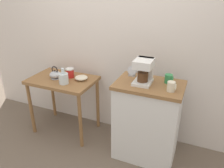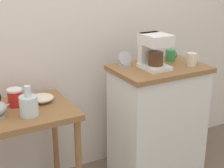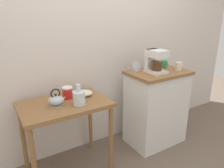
{
  "view_description": "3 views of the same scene",
  "coord_description": "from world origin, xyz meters",
  "px_view_note": "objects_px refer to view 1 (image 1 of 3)",
  "views": [
    {
      "loc": [
        1.02,
        -2.1,
        1.88
      ],
      "look_at": [
        0.14,
        -0.05,
        0.86
      ],
      "focal_mm": 35.71,
      "sensor_mm": 36.0,
      "label": 1
    },
    {
      "loc": [
        -0.96,
        -2.04,
        1.66
      ],
      "look_at": [
        0.15,
        -0.0,
        0.85
      ],
      "focal_mm": 54.69,
      "sensor_mm": 36.0,
      "label": 2
    },
    {
      "loc": [
        -1.19,
        -1.79,
        1.58
      ],
      "look_at": [
        -0.08,
        0.0,
        0.88
      ],
      "focal_mm": 34.38,
      "sensor_mm": 36.0,
      "label": 3
    }
  ],
  "objects_px": {
    "mug_small_cream": "(171,87)",
    "coffee_maker": "(144,70)",
    "table_clock": "(132,71)",
    "bowl_stoneware": "(81,78)",
    "teakettle": "(55,75)",
    "mug_tall_green": "(169,79)",
    "canister_enamel": "(70,73)",
    "glass_carafe_vase": "(64,78)"
  },
  "relations": [
    {
      "from": "coffee_maker",
      "to": "mug_small_cream",
      "type": "xyz_separation_m",
      "value": [
        0.3,
        -0.09,
        -0.09
      ]
    },
    {
      "from": "mug_small_cream",
      "to": "mug_tall_green",
      "type": "bearing_deg",
      "value": 107.15
    },
    {
      "from": "table_clock",
      "to": "coffee_maker",
      "type": "bearing_deg",
      "value": -38.35
    },
    {
      "from": "canister_enamel",
      "to": "mug_small_cream",
      "type": "distance_m",
      "value": 1.33
    },
    {
      "from": "bowl_stoneware",
      "to": "mug_tall_green",
      "type": "height_order",
      "value": "mug_tall_green"
    },
    {
      "from": "mug_tall_green",
      "to": "table_clock",
      "type": "height_order",
      "value": "table_clock"
    },
    {
      "from": "mug_small_cream",
      "to": "teakettle",
      "type": "bearing_deg",
      "value": 174.97
    },
    {
      "from": "mug_small_cream",
      "to": "glass_carafe_vase",
      "type": "bearing_deg",
      "value": 178.23
    },
    {
      "from": "coffee_maker",
      "to": "mug_small_cream",
      "type": "relative_size",
      "value": 2.67
    },
    {
      "from": "coffee_maker",
      "to": "glass_carafe_vase",
      "type": "bearing_deg",
      "value": -177.1
    },
    {
      "from": "coffee_maker",
      "to": "table_clock",
      "type": "height_order",
      "value": "coffee_maker"
    },
    {
      "from": "canister_enamel",
      "to": "coffee_maker",
      "type": "relative_size",
      "value": 0.46
    },
    {
      "from": "teakettle",
      "to": "table_clock",
      "type": "distance_m",
      "value": 1.0
    },
    {
      "from": "bowl_stoneware",
      "to": "mug_small_cream",
      "type": "bearing_deg",
      "value": -10.87
    },
    {
      "from": "coffee_maker",
      "to": "mug_small_cream",
      "type": "height_order",
      "value": "coffee_maker"
    },
    {
      "from": "teakettle",
      "to": "coffee_maker",
      "type": "height_order",
      "value": "coffee_maker"
    },
    {
      "from": "mug_small_cream",
      "to": "canister_enamel",
      "type": "bearing_deg",
      "value": 169.78
    },
    {
      "from": "teakettle",
      "to": "mug_tall_green",
      "type": "relative_size",
      "value": 1.88
    },
    {
      "from": "bowl_stoneware",
      "to": "coffee_maker",
      "type": "height_order",
      "value": "coffee_maker"
    },
    {
      "from": "mug_small_cream",
      "to": "coffee_maker",
      "type": "bearing_deg",
      "value": 163.71
    },
    {
      "from": "canister_enamel",
      "to": "table_clock",
      "type": "relative_size",
      "value": 1.02
    },
    {
      "from": "bowl_stoneware",
      "to": "teakettle",
      "type": "distance_m",
      "value": 0.34
    },
    {
      "from": "glass_carafe_vase",
      "to": "canister_enamel",
      "type": "bearing_deg",
      "value": 100.83
    },
    {
      "from": "mug_small_cream",
      "to": "table_clock",
      "type": "distance_m",
      "value": 0.52
    },
    {
      "from": "bowl_stoneware",
      "to": "table_clock",
      "type": "xyz_separation_m",
      "value": [
        0.66,
        0.0,
        0.18
      ]
    },
    {
      "from": "bowl_stoneware",
      "to": "table_clock",
      "type": "bearing_deg",
      "value": 0.25
    },
    {
      "from": "bowl_stoneware",
      "to": "mug_small_cream",
      "type": "xyz_separation_m",
      "value": [
        1.13,
        -0.22,
        0.18
      ]
    },
    {
      "from": "teakettle",
      "to": "glass_carafe_vase",
      "type": "xyz_separation_m",
      "value": [
        0.19,
        -0.09,
        0.02
      ]
    },
    {
      "from": "mug_small_cream",
      "to": "mug_tall_green",
      "type": "distance_m",
      "value": 0.2
    },
    {
      "from": "canister_enamel",
      "to": "coffee_maker",
      "type": "height_order",
      "value": "coffee_maker"
    },
    {
      "from": "coffee_maker",
      "to": "canister_enamel",
      "type": "bearing_deg",
      "value": 171.65
    },
    {
      "from": "bowl_stoneware",
      "to": "table_clock",
      "type": "relative_size",
      "value": 1.36
    },
    {
      "from": "bowl_stoneware",
      "to": "glass_carafe_vase",
      "type": "height_order",
      "value": "glass_carafe_vase"
    },
    {
      "from": "coffee_maker",
      "to": "table_clock",
      "type": "bearing_deg",
      "value": 141.65
    },
    {
      "from": "bowl_stoneware",
      "to": "canister_enamel",
      "type": "height_order",
      "value": "canister_enamel"
    },
    {
      "from": "coffee_maker",
      "to": "mug_small_cream",
      "type": "distance_m",
      "value": 0.33
    },
    {
      "from": "mug_tall_green",
      "to": "teakettle",
      "type": "bearing_deg",
      "value": -177.53
    },
    {
      "from": "bowl_stoneware",
      "to": "table_clock",
      "type": "height_order",
      "value": "table_clock"
    },
    {
      "from": "mug_tall_green",
      "to": "table_clock",
      "type": "xyz_separation_m",
      "value": [
        -0.41,
        0.03,
        0.01
      ]
    },
    {
      "from": "teakettle",
      "to": "table_clock",
      "type": "relative_size",
      "value": 1.47
    },
    {
      "from": "bowl_stoneware",
      "to": "coffee_maker",
      "type": "xyz_separation_m",
      "value": [
        0.83,
        -0.13,
        0.27
      ]
    },
    {
      "from": "coffee_maker",
      "to": "mug_tall_green",
      "type": "relative_size",
      "value": 2.82
    }
  ]
}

